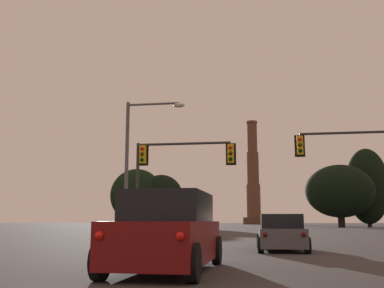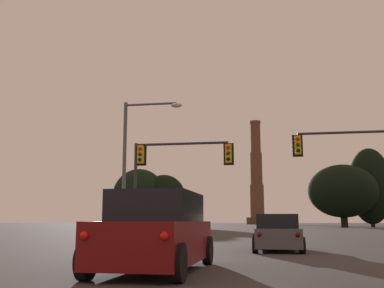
{
  "view_description": "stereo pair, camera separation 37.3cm",
  "coord_description": "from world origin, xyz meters",
  "px_view_note": "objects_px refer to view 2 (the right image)",
  "views": [
    {
      "loc": [
        -0.77,
        -2.19,
        1.16
      ],
      "look_at": [
        -6.68,
        35.6,
        7.75
      ],
      "focal_mm": 42.0,
      "sensor_mm": 36.0,
      "label": 1
    },
    {
      "loc": [
        -0.4,
        -2.13,
        1.16
      ],
      "look_at": [
        -6.68,
        35.6,
        7.75
      ],
      "focal_mm": 42.0,
      "sensor_mm": 36.0,
      "label": 2
    }
  ],
  "objects_px": {
    "smokestack": "(257,183)",
    "hatchback_center_lane_front": "(276,234)",
    "street_lamp": "(134,154)",
    "suv_left_lane_second": "(157,232)",
    "traffic_light_overhead_left": "(168,165)",
    "traffic_light_overhead_right": "(369,155)"
  },
  "relations": [
    {
      "from": "suv_left_lane_second",
      "to": "traffic_light_overhead_right",
      "type": "relative_size",
      "value": 0.79
    },
    {
      "from": "suv_left_lane_second",
      "to": "smokestack",
      "type": "xyz_separation_m",
      "value": [
        -1.01,
        156.6,
        14.13
      ]
    },
    {
      "from": "traffic_light_overhead_right",
      "to": "street_lamp",
      "type": "relative_size",
      "value": 0.81
    },
    {
      "from": "hatchback_center_lane_front",
      "to": "street_lamp",
      "type": "xyz_separation_m",
      "value": [
        -7.46,
        4.97,
        4.17
      ]
    },
    {
      "from": "suv_left_lane_second",
      "to": "street_lamp",
      "type": "relative_size",
      "value": 0.64
    },
    {
      "from": "hatchback_center_lane_front",
      "to": "smokestack",
      "type": "relative_size",
      "value": 0.11
    },
    {
      "from": "traffic_light_overhead_left",
      "to": "street_lamp",
      "type": "height_order",
      "value": "street_lamp"
    },
    {
      "from": "suv_left_lane_second",
      "to": "street_lamp",
      "type": "bearing_deg",
      "value": 110.19
    },
    {
      "from": "hatchback_center_lane_front",
      "to": "traffic_light_overhead_left",
      "type": "relative_size",
      "value": 0.71
    },
    {
      "from": "traffic_light_overhead_left",
      "to": "street_lamp",
      "type": "xyz_separation_m",
      "value": [
        -1.64,
        -1.26,
        0.51
      ]
    },
    {
      "from": "hatchback_center_lane_front",
      "to": "smokestack",
      "type": "bearing_deg",
      "value": 90.13
    },
    {
      "from": "street_lamp",
      "to": "traffic_light_overhead_right",
      "type": "bearing_deg",
      "value": 7.76
    },
    {
      "from": "hatchback_center_lane_front",
      "to": "street_lamp",
      "type": "relative_size",
      "value": 0.53
    },
    {
      "from": "smokestack",
      "to": "hatchback_center_lane_front",
      "type": "bearing_deg",
      "value": -88.48
    },
    {
      "from": "traffic_light_overhead_right",
      "to": "street_lamp",
      "type": "bearing_deg",
      "value": -172.24
    },
    {
      "from": "traffic_light_overhead_right",
      "to": "suv_left_lane_second",
      "type": "bearing_deg",
      "value": -119.07
    },
    {
      "from": "traffic_light_overhead_left",
      "to": "suv_left_lane_second",
      "type": "bearing_deg",
      "value": -78.5
    },
    {
      "from": "hatchback_center_lane_front",
      "to": "traffic_light_overhead_right",
      "type": "bearing_deg",
      "value": 50.82
    },
    {
      "from": "hatchback_center_lane_front",
      "to": "traffic_light_overhead_left",
      "type": "height_order",
      "value": "traffic_light_overhead_left"
    },
    {
      "from": "suv_left_lane_second",
      "to": "hatchback_center_lane_front",
      "type": "xyz_separation_m",
      "value": [
        2.94,
        7.93,
        -0.23
      ]
    },
    {
      "from": "traffic_light_overhead_right",
      "to": "street_lamp",
      "type": "height_order",
      "value": "street_lamp"
    },
    {
      "from": "hatchback_center_lane_front",
      "to": "suv_left_lane_second",
      "type": "bearing_deg",
      "value": -111.73
    }
  ]
}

